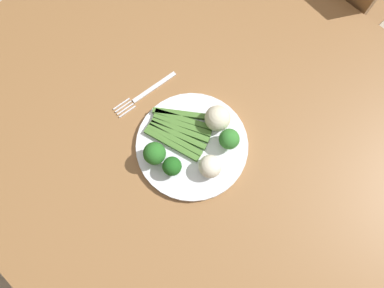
{
  "coord_description": "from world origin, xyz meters",
  "views": [
    {
      "loc": [
        -0.22,
        0.21,
        1.53
      ],
      "look_at": [
        -0.06,
        0.04,
        0.77
      ],
      "focal_mm": 34.2,
      "sensor_mm": 36.0,
      "label": 1
    }
  ],
  "objects_px": {
    "chair": "(310,3)",
    "cauliflower_front_left": "(218,118)",
    "plate": "(192,146)",
    "asparagus_bundle": "(179,130)",
    "broccoli_outer_edge": "(172,166)",
    "broccoli_right": "(229,139)",
    "fork": "(145,94)",
    "dining_table": "(186,131)",
    "broccoli_back_right": "(155,153)",
    "cauliflower_near_center": "(210,166)"
  },
  "relations": [
    {
      "from": "dining_table",
      "to": "asparagus_bundle",
      "type": "xyz_separation_m",
      "value": [
        -0.02,
        0.04,
        0.13
      ]
    },
    {
      "from": "dining_table",
      "to": "cauliflower_front_left",
      "type": "height_order",
      "value": "cauliflower_front_left"
    },
    {
      "from": "plate",
      "to": "asparagus_bundle",
      "type": "relative_size",
      "value": 1.59
    },
    {
      "from": "plate",
      "to": "fork",
      "type": "height_order",
      "value": "plate"
    },
    {
      "from": "broccoli_right",
      "to": "chair",
      "type": "bearing_deg",
      "value": -75.39
    },
    {
      "from": "chair",
      "to": "fork",
      "type": "bearing_deg",
      "value": 89.51
    },
    {
      "from": "asparagus_bundle",
      "to": "broccoli_right",
      "type": "height_order",
      "value": "broccoli_right"
    },
    {
      "from": "broccoli_outer_edge",
      "to": "broccoli_right",
      "type": "height_order",
      "value": "broccoli_right"
    },
    {
      "from": "broccoli_outer_edge",
      "to": "cauliflower_front_left",
      "type": "relative_size",
      "value": 0.88
    },
    {
      "from": "cauliflower_near_center",
      "to": "broccoli_right",
      "type": "bearing_deg",
      "value": -81.58
    },
    {
      "from": "plate",
      "to": "cauliflower_front_left",
      "type": "distance_m",
      "value": 0.08
    },
    {
      "from": "dining_table",
      "to": "cauliflower_front_left",
      "type": "distance_m",
      "value": 0.17
    },
    {
      "from": "dining_table",
      "to": "chair",
      "type": "distance_m",
      "value": 0.66
    },
    {
      "from": "broccoli_right",
      "to": "asparagus_bundle",
      "type": "bearing_deg",
      "value": 28.29
    },
    {
      "from": "cauliflower_front_left",
      "to": "asparagus_bundle",
      "type": "bearing_deg",
      "value": 56.14
    },
    {
      "from": "cauliflower_near_center",
      "to": "cauliflower_front_left",
      "type": "xyz_separation_m",
      "value": [
        0.06,
        -0.09,
        0.0
      ]
    },
    {
      "from": "broccoli_right",
      "to": "broccoli_back_right",
      "type": "distance_m",
      "value": 0.16
    },
    {
      "from": "plate",
      "to": "broccoli_outer_edge",
      "type": "height_order",
      "value": "broccoli_outer_edge"
    },
    {
      "from": "dining_table",
      "to": "broccoli_outer_edge",
      "type": "height_order",
      "value": "broccoli_outer_edge"
    },
    {
      "from": "plate",
      "to": "asparagus_bundle",
      "type": "xyz_separation_m",
      "value": [
        0.04,
        -0.0,
        0.01
      ]
    },
    {
      "from": "chair",
      "to": "dining_table",
      "type": "bearing_deg",
      "value": 98.59
    },
    {
      "from": "plate",
      "to": "cauliflower_near_center",
      "type": "xyz_separation_m",
      "value": [
        -0.07,
        0.01,
        0.03
      ]
    },
    {
      "from": "fork",
      "to": "dining_table",
      "type": "bearing_deg",
      "value": 113.71
    },
    {
      "from": "chair",
      "to": "cauliflower_front_left",
      "type": "relative_size",
      "value": 15.3
    },
    {
      "from": "dining_table",
      "to": "cauliflower_front_left",
      "type": "relative_size",
      "value": 19.42
    },
    {
      "from": "dining_table",
      "to": "plate",
      "type": "bearing_deg",
      "value": 145.46
    },
    {
      "from": "chair",
      "to": "broccoli_outer_edge",
      "type": "distance_m",
      "value": 0.82
    },
    {
      "from": "asparagus_bundle",
      "to": "broccoli_outer_edge",
      "type": "distance_m",
      "value": 0.09
    },
    {
      "from": "asparagus_bundle",
      "to": "broccoli_right",
      "type": "xyz_separation_m",
      "value": [
        -0.1,
        -0.05,
        0.03
      ]
    },
    {
      "from": "broccoli_right",
      "to": "fork",
      "type": "bearing_deg",
      "value": 10.37
    },
    {
      "from": "fork",
      "to": "broccoli_outer_edge",
      "type": "bearing_deg",
      "value": 73.12
    },
    {
      "from": "plate",
      "to": "broccoli_outer_edge",
      "type": "relative_size",
      "value": 4.96
    },
    {
      "from": "cauliflower_front_left",
      "to": "plate",
      "type": "bearing_deg",
      "value": 86.32
    },
    {
      "from": "cauliflower_front_left",
      "to": "fork",
      "type": "relative_size",
      "value": 0.34
    },
    {
      "from": "broccoli_back_right",
      "to": "chair",
      "type": "bearing_deg",
      "value": -84.52
    },
    {
      "from": "broccoli_right",
      "to": "broccoli_back_right",
      "type": "height_order",
      "value": "broccoli_back_right"
    },
    {
      "from": "broccoli_outer_edge",
      "to": "asparagus_bundle",
      "type": "bearing_deg",
      "value": -54.6
    },
    {
      "from": "asparagus_bundle",
      "to": "cauliflower_near_center",
      "type": "relative_size",
      "value": 3.14
    },
    {
      "from": "dining_table",
      "to": "broccoli_back_right",
      "type": "height_order",
      "value": "broccoli_back_right"
    },
    {
      "from": "cauliflower_near_center",
      "to": "broccoli_outer_edge",
      "type": "bearing_deg",
      "value": 44.28
    },
    {
      "from": "chair",
      "to": "cauliflower_front_left",
      "type": "height_order",
      "value": "chair"
    },
    {
      "from": "dining_table",
      "to": "broccoli_back_right",
      "type": "bearing_deg",
      "value": 102.86
    },
    {
      "from": "plate",
      "to": "dining_table",
      "type": "bearing_deg",
      "value": -34.54
    },
    {
      "from": "asparagus_bundle",
      "to": "fork",
      "type": "xyz_separation_m",
      "value": [
        0.12,
        -0.01,
        -0.02
      ]
    },
    {
      "from": "chair",
      "to": "cauliflower_front_left",
      "type": "distance_m",
      "value": 0.68
    },
    {
      "from": "broccoli_right",
      "to": "cauliflower_front_left",
      "type": "height_order",
      "value": "cauliflower_front_left"
    },
    {
      "from": "broccoli_right",
      "to": "fork",
      "type": "relative_size",
      "value": 0.33
    },
    {
      "from": "fork",
      "to": "plate",
      "type": "bearing_deg",
      "value": 93.43
    },
    {
      "from": "fork",
      "to": "cauliflower_near_center",
      "type": "bearing_deg",
      "value": 91.63
    },
    {
      "from": "dining_table",
      "to": "cauliflower_front_left",
      "type": "xyz_separation_m",
      "value": [
        -0.07,
        -0.03,
        0.15
      ]
    }
  ]
}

